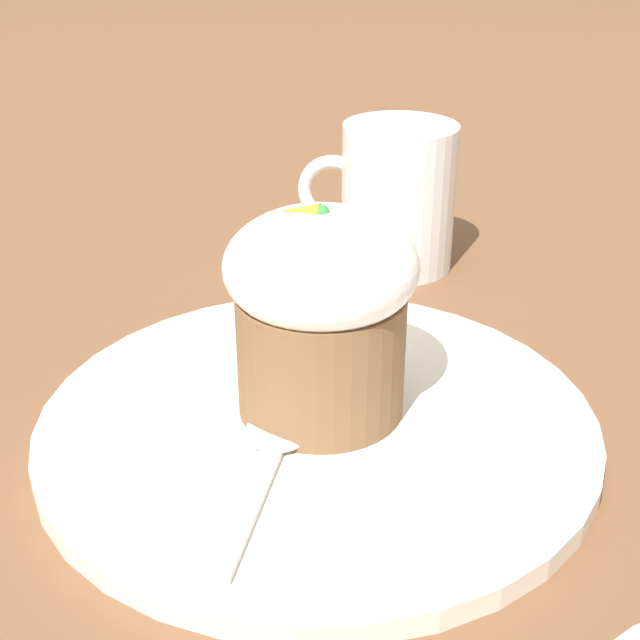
# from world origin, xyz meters

# --- Properties ---
(ground_plane) EXTENTS (4.00, 4.00, 0.00)m
(ground_plane) POSITION_xyz_m (0.00, 0.00, 0.00)
(ground_plane) COLOR brown
(dessert_plate) EXTENTS (0.27, 0.27, 0.01)m
(dessert_plate) POSITION_xyz_m (0.00, 0.00, 0.01)
(dessert_plate) COLOR white
(dessert_plate) RESTS_ON ground_plane
(carrot_cake) EXTENTS (0.09, 0.09, 0.10)m
(carrot_cake) POSITION_xyz_m (0.00, -0.01, 0.06)
(carrot_cake) COLOR brown
(carrot_cake) RESTS_ON dessert_plate
(spoon) EXTENTS (0.03, 0.12, 0.01)m
(spoon) POSITION_xyz_m (0.01, 0.03, 0.01)
(spoon) COLOR silver
(spoon) RESTS_ON dessert_plate
(coffee_cup) EXTENTS (0.10, 0.07, 0.10)m
(coffee_cup) POSITION_xyz_m (0.00, -0.21, 0.05)
(coffee_cup) COLOR white
(coffee_cup) RESTS_ON ground_plane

